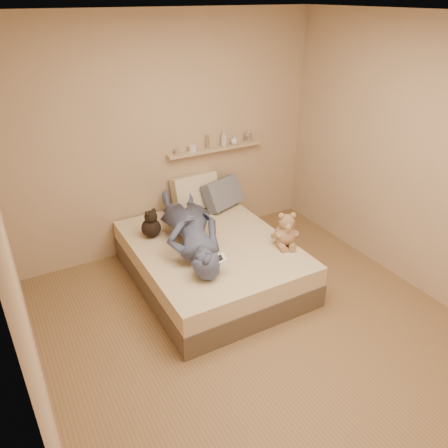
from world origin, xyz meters
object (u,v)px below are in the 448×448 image
pillow_cream (195,192)px  dark_plush (151,225)px  game_console (217,260)px  person (190,228)px  teddy_bear (286,232)px  pillow_grey (223,193)px  wall_shelf (215,149)px  bed (211,261)px

pillow_cream → dark_plush: bearing=-150.1°
game_console → person: 0.64m
teddy_bear → pillow_cream: 1.30m
pillow_grey → person: bearing=-139.9°
dark_plush → wall_shelf: 1.25m
bed → dark_plush: bearing=138.5°
pillow_cream → pillow_grey: pillow_cream is taller
game_console → pillow_cream: (0.45, 1.37, 0.03)m
person → wall_shelf: 1.19m
teddy_bear → wall_shelf: bearing=94.0°
bed → wall_shelf: size_ratio=1.58×
dark_plush → wall_shelf: bearing=25.4°
pillow_grey → person: 0.93m
game_console → bed: bearing=68.0°
game_console → pillow_grey: (0.75, 1.23, -0.00)m
game_console → pillow_grey: bearing=58.8°
dark_plush → person: bearing=-48.4°
teddy_bear → pillow_grey: 1.10m
pillow_grey → wall_shelf: wall_shelf is taller
bed → pillow_cream: bearing=74.2°
game_console → dark_plush: dark_plush is taller
teddy_bear → pillow_cream: pillow_cream is taller
game_console → wall_shelf: wall_shelf is taller
game_console → pillow_grey: pillow_grey is taller
wall_shelf → bed: bearing=-121.2°
pillow_cream → person: bearing=-119.5°
teddy_bear → wall_shelf: wall_shelf is taller
game_console → pillow_grey: 1.44m
dark_plush → pillow_cream: (0.71, 0.41, 0.06)m
bed → person: (-0.18, 0.09, 0.41)m
teddy_bear → pillow_grey: size_ratio=0.74×
bed → person: person is taller
bed → wall_shelf: wall_shelf is taller
pillow_grey → game_console: bearing=-121.2°
pillow_grey → teddy_bear: bearing=-84.1°
game_console → pillow_cream: size_ratio=0.36×
game_console → pillow_cream: pillow_cream is taller
bed → game_console: size_ratio=9.63×
pillow_grey → person: size_ratio=0.33×
bed → game_console: (-0.22, -0.54, 0.40)m
bed → teddy_bear: 0.85m
game_console → teddy_bear: bearing=9.1°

